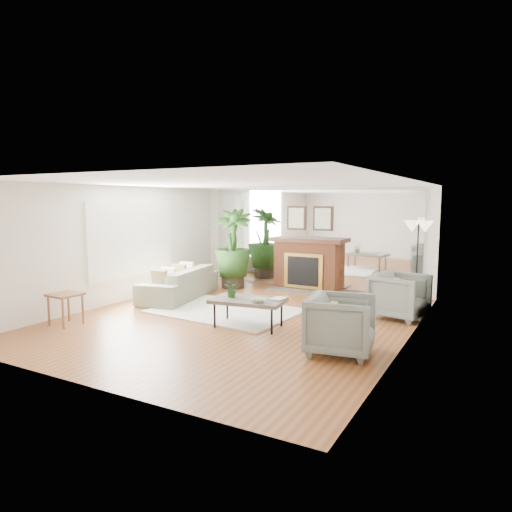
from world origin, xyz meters
The scene contains 18 objects.
ground centered at (0.00, 0.00, 0.00)m, with size 7.00×7.00×0.00m, color brown.
wall_left centered at (-2.99, 0.00, 1.25)m, with size 0.02×7.00×2.50m, color white.
wall_right centered at (2.99, 0.00, 1.25)m, with size 0.02×7.00×2.50m, color white.
wall_back centered at (0.00, 3.49, 1.25)m, with size 6.00×0.02×2.50m, color white.
mirror_panel centered at (0.00, 3.47, 1.25)m, with size 5.40×0.04×2.40m, color silver.
window_panel centered at (-2.96, 0.40, 1.35)m, with size 0.04×2.40×1.50m, color #B2E09E.
fireplace centered at (0.00, 3.26, 0.66)m, with size 1.85×0.83×2.05m.
area_rug centered at (-0.52, 0.38, 0.01)m, with size 2.72×1.94×0.03m, color silver.
coffee_table centered at (0.43, -0.38, 0.46)m, with size 1.33×0.89×0.50m.
sofa centered at (-2.11, 0.94, 0.34)m, with size 2.35×0.92×0.69m, color gray.
armchair_back centered at (2.60, 1.51, 0.42)m, with size 0.90×0.93×0.84m, color slate.
armchair_front centered at (2.27, -0.93, 0.42)m, with size 0.91×0.93×0.85m, color slate.
side_table centered at (-2.46, -1.80, 0.47)m, with size 0.52×0.52×0.57m.
potted_ficus centered at (-1.71, 2.58, 1.06)m, with size 1.21×1.21×1.98m.
floor_lamp centered at (2.70, 2.64, 1.52)m, with size 0.58×0.32×1.78m.
tabletop_plant centered at (0.12, -0.40, 0.65)m, with size 0.26×0.23×0.29m, color #2C5820.
fruit_bowl centered at (0.70, -0.51, 0.53)m, with size 0.24×0.24×0.06m, color brown.
book centered at (0.79, -0.14, 0.51)m, with size 0.22×0.29×0.02m, color brown.
Camera 1 is at (4.25, -7.08, 2.19)m, focal length 32.00 mm.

